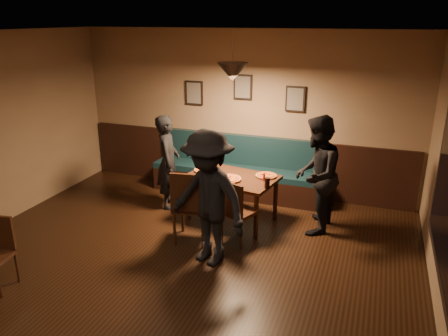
{
  "coord_description": "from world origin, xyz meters",
  "views": [
    {
      "loc": [
        2.22,
        -3.62,
        2.97
      ],
      "look_at": [
        0.24,
        1.87,
        0.95
      ],
      "focal_mm": 35.09,
      "sensor_mm": 36.0,
      "label": 1
    }
  ],
  "objects_px": {
    "diner_right": "(316,175)",
    "chair_near_right": "(239,210)",
    "diner_front": "(208,199)",
    "diner_left": "(168,162)",
    "chair_near_left": "(192,205)",
    "dining_table": "(232,198)",
    "soda_glass": "(267,183)",
    "tabasco_bottle": "(264,176)",
    "booth_bench": "(237,167)"
  },
  "relations": [
    {
      "from": "chair_near_right",
      "to": "tabasco_bottle",
      "type": "relative_size",
      "value": 6.89
    },
    {
      "from": "diner_right",
      "to": "chair_near_right",
      "type": "bearing_deg",
      "value": -50.95
    },
    {
      "from": "booth_bench",
      "to": "tabasco_bottle",
      "type": "height_order",
      "value": "booth_bench"
    },
    {
      "from": "dining_table",
      "to": "diner_left",
      "type": "bearing_deg",
      "value": -176.75
    },
    {
      "from": "chair_near_left",
      "to": "diner_front",
      "type": "distance_m",
      "value": 0.72
    },
    {
      "from": "soda_glass",
      "to": "chair_near_left",
      "type": "bearing_deg",
      "value": -151.16
    },
    {
      "from": "chair_near_left",
      "to": "diner_left",
      "type": "relative_size",
      "value": 0.69
    },
    {
      "from": "diner_right",
      "to": "soda_glass",
      "type": "bearing_deg",
      "value": -56.87
    },
    {
      "from": "diner_front",
      "to": "chair_near_left",
      "type": "bearing_deg",
      "value": 153.25
    },
    {
      "from": "chair_near_right",
      "to": "diner_right",
      "type": "distance_m",
      "value": 1.2
    },
    {
      "from": "dining_table",
      "to": "diner_front",
      "type": "bearing_deg",
      "value": -74.65
    },
    {
      "from": "diner_left",
      "to": "booth_bench",
      "type": "bearing_deg",
      "value": -67.09
    },
    {
      "from": "diner_right",
      "to": "tabasco_bottle",
      "type": "relative_size",
      "value": 12.96
    },
    {
      "from": "booth_bench",
      "to": "diner_right",
      "type": "distance_m",
      "value": 1.77
    },
    {
      "from": "diner_front",
      "to": "tabasco_bottle",
      "type": "height_order",
      "value": "diner_front"
    },
    {
      "from": "chair_near_left",
      "to": "chair_near_right",
      "type": "xyz_separation_m",
      "value": [
        0.62,
        0.2,
        -0.07
      ]
    },
    {
      "from": "dining_table",
      "to": "soda_glass",
      "type": "distance_m",
      "value": 0.81
    },
    {
      "from": "chair_near_right",
      "to": "diner_left",
      "type": "distance_m",
      "value": 1.65
    },
    {
      "from": "dining_table",
      "to": "chair_near_left",
      "type": "xyz_separation_m",
      "value": [
        -0.31,
        -0.8,
        0.17
      ]
    },
    {
      "from": "diner_left",
      "to": "diner_front",
      "type": "relative_size",
      "value": 0.88
    },
    {
      "from": "chair_near_left",
      "to": "tabasco_bottle",
      "type": "xyz_separation_m",
      "value": [
        0.81,
        0.79,
        0.24
      ]
    },
    {
      "from": "diner_front",
      "to": "tabasco_bottle",
      "type": "bearing_deg",
      "value": 93.47
    },
    {
      "from": "diner_right",
      "to": "booth_bench",
      "type": "bearing_deg",
      "value": -118.68
    },
    {
      "from": "dining_table",
      "to": "tabasco_bottle",
      "type": "relative_size",
      "value": 9.96
    },
    {
      "from": "chair_near_left",
      "to": "diner_left",
      "type": "height_order",
      "value": "diner_left"
    },
    {
      "from": "booth_bench",
      "to": "chair_near_left",
      "type": "xyz_separation_m",
      "value": [
        -0.07,
        -1.78,
        0.02
      ]
    },
    {
      "from": "dining_table",
      "to": "chair_near_left",
      "type": "height_order",
      "value": "chair_near_left"
    },
    {
      "from": "booth_bench",
      "to": "diner_front",
      "type": "distance_m",
      "value": 2.3
    },
    {
      "from": "booth_bench",
      "to": "chair_near_left",
      "type": "relative_size",
      "value": 2.86
    },
    {
      "from": "chair_near_left",
      "to": "tabasco_bottle",
      "type": "bearing_deg",
      "value": 35.15
    },
    {
      "from": "chair_near_right",
      "to": "diner_left",
      "type": "relative_size",
      "value": 0.59
    },
    {
      "from": "diner_front",
      "to": "soda_glass",
      "type": "xyz_separation_m",
      "value": [
        0.5,
        0.97,
        -0.08
      ]
    },
    {
      "from": "diner_right",
      "to": "diner_front",
      "type": "xyz_separation_m",
      "value": [
        -1.11,
        -1.33,
        0.01
      ]
    },
    {
      "from": "dining_table",
      "to": "chair_near_right",
      "type": "relative_size",
      "value": 1.45
    },
    {
      "from": "dining_table",
      "to": "diner_front",
      "type": "xyz_separation_m",
      "value": [
        0.12,
        -1.26,
        0.51
      ]
    },
    {
      "from": "diner_right",
      "to": "diner_front",
      "type": "height_order",
      "value": "diner_front"
    },
    {
      "from": "dining_table",
      "to": "tabasco_bottle",
      "type": "distance_m",
      "value": 0.65
    },
    {
      "from": "chair_near_left",
      "to": "diner_front",
      "type": "bearing_deg",
      "value": -56.11
    },
    {
      "from": "dining_table",
      "to": "chair_near_left",
      "type": "relative_size",
      "value": 1.25
    },
    {
      "from": "diner_left",
      "to": "dining_table",
      "type": "bearing_deg",
      "value": -117.32
    },
    {
      "from": "chair_near_left",
      "to": "booth_bench",
      "type": "bearing_deg",
      "value": 78.63
    },
    {
      "from": "chair_near_right",
      "to": "diner_left",
      "type": "height_order",
      "value": "diner_left"
    },
    {
      "from": "chair_near_left",
      "to": "diner_front",
      "type": "relative_size",
      "value": 0.61
    },
    {
      "from": "tabasco_bottle",
      "to": "booth_bench",
      "type": "bearing_deg",
      "value": 126.59
    },
    {
      "from": "diner_left",
      "to": "diner_right",
      "type": "height_order",
      "value": "diner_right"
    },
    {
      "from": "chair_near_left",
      "to": "diner_front",
      "type": "xyz_separation_m",
      "value": [
        0.43,
        -0.46,
        0.34
      ]
    },
    {
      "from": "diner_left",
      "to": "tabasco_bottle",
      "type": "height_order",
      "value": "diner_left"
    },
    {
      "from": "soda_glass",
      "to": "tabasco_bottle",
      "type": "distance_m",
      "value": 0.3
    },
    {
      "from": "booth_bench",
      "to": "diner_right",
      "type": "height_order",
      "value": "diner_right"
    },
    {
      "from": "booth_bench",
      "to": "soda_glass",
      "type": "bearing_deg",
      "value": -56.02
    }
  ]
}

